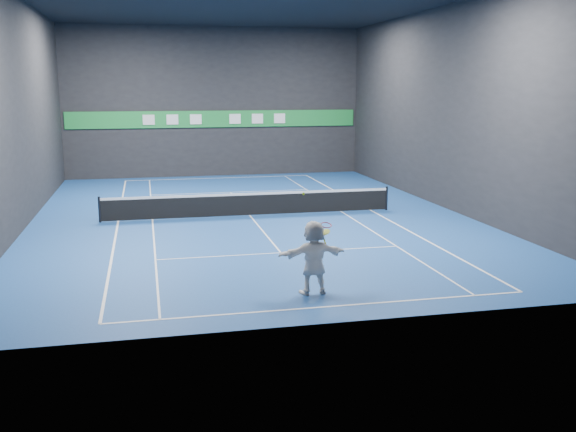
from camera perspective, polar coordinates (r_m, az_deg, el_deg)
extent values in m
plane|color=navy|center=(27.56, -3.39, 0.01)|extent=(26.00, 26.00, 0.00)
cube|color=black|center=(39.92, -6.51, 10.00)|extent=(18.00, 0.10, 9.00)
cube|color=black|center=(14.36, 4.83, 7.62)|extent=(18.00, 0.10, 9.00)
cube|color=black|center=(27.11, -22.86, 8.55)|extent=(0.10, 26.00, 9.00)
cube|color=black|center=(29.81, 14.08, 9.28)|extent=(0.10, 26.00, 9.00)
cube|color=white|center=(16.32, 3.40, -8.06)|extent=(10.98, 0.08, 0.01)
cube|color=white|center=(39.18, -6.19, 3.38)|extent=(10.98, 0.08, 0.01)
cube|color=white|center=(27.25, -14.86, -0.48)|extent=(0.08, 23.78, 0.01)
cube|color=white|center=(28.92, 7.41, 0.49)|extent=(0.08, 23.78, 0.01)
cube|color=white|center=(27.22, -11.96, -0.35)|extent=(0.06, 23.78, 0.01)
cube|color=white|center=(28.49, 4.80, 0.38)|extent=(0.06, 23.78, 0.01)
cube|color=white|center=(21.42, -0.63, -3.29)|extent=(8.23, 0.06, 0.01)
cube|color=white|center=(33.79, -5.13, 2.12)|extent=(8.23, 0.06, 0.01)
cube|color=white|center=(27.56, -3.39, 0.02)|extent=(0.06, 12.80, 0.01)
imported|color=white|center=(17.06, 2.29, -3.68)|extent=(1.89, 0.71, 2.00)
sphere|color=#BEED27|center=(16.67, 1.38, 1.99)|extent=(0.07, 0.07, 0.07)
cylinder|color=black|center=(27.19, -16.41, 0.56)|extent=(0.10, 0.10, 1.07)
cylinder|color=black|center=(29.08, 8.75, 1.57)|extent=(0.10, 0.10, 1.07)
cube|color=black|center=(27.47, -3.40, 0.98)|extent=(12.40, 0.03, 0.86)
cube|color=white|center=(27.39, -3.41, 1.96)|extent=(12.40, 0.04, 0.10)
cube|color=#1F8F3A|center=(39.89, -6.47, 8.56)|extent=(17.64, 0.06, 1.00)
cube|color=white|center=(39.60, -12.28, 8.36)|extent=(0.70, 0.04, 0.60)
cube|color=white|center=(39.64, -10.24, 8.44)|extent=(0.70, 0.04, 0.60)
cube|color=white|center=(39.72, -8.20, 8.51)|extent=(0.70, 0.04, 0.60)
cube|color=white|center=(39.98, -4.73, 8.60)|extent=(0.70, 0.04, 0.60)
cube|color=white|center=(40.19, -2.73, 8.64)|extent=(0.70, 0.04, 0.60)
cube|color=white|center=(40.46, -0.76, 8.67)|extent=(0.70, 0.04, 0.60)
torus|color=#B31713|center=(16.99, 3.40, -0.81)|extent=(0.40, 0.39, 0.14)
cylinder|color=#C1D84C|center=(17.03, 3.32, -1.43)|extent=(0.35, 0.33, 0.16)
cylinder|color=red|center=(17.04, 3.10, -1.93)|extent=(0.09, 0.14, 0.17)
cylinder|color=#F9EC0D|center=(17.08, 3.33, -2.42)|extent=(0.13, 0.12, 0.25)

